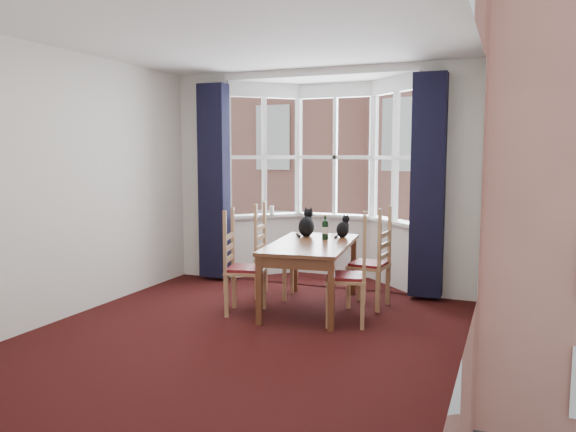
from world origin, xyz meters
The scene contains 21 objects.
floor centered at (0.00, 0.00, 0.00)m, with size 4.50×4.50×0.00m, color black.
ceiling centered at (0.00, 0.00, 2.80)m, with size 4.50×4.50×0.00m, color white.
wall_left centered at (-2.00, 0.00, 1.40)m, with size 4.50×4.50×0.00m, color silver.
wall_right centered at (2.00, 0.00, 1.40)m, with size 4.50×4.50×0.00m, color silver.
wall_near centered at (0.00, -2.25, 1.40)m, with size 4.00×4.00×0.00m, color silver.
wall_back_pier_left centered at (-1.65, 2.25, 1.40)m, with size 0.70×0.12×2.80m, color silver.
wall_back_pier_right centered at (1.65, 2.25, 1.40)m, with size 0.70×0.12×2.80m, color silver.
bay_window centered at (0.00, 2.75, 1.40)m, with size 2.76×0.94×2.80m.
curtain_left centered at (-1.42, 2.07, 1.35)m, with size 0.38×0.22×2.60m, color black.
curtain_right centered at (1.42, 2.07, 1.35)m, with size 0.38×0.22×2.60m, color black.
dining_table centered at (0.29, 1.20, 0.67)m, with size 1.02×1.65×0.75m.
chair_left_near centered at (-0.39, 0.73, 0.47)m, with size 0.49×0.51×0.92m.
chair_left_far centered at (-0.39, 1.51, 0.47)m, with size 0.45×0.47×0.92m.
chair_right_near centered at (0.90, 0.82, 0.47)m, with size 0.49×0.51×0.92m.
chair_right_far centered at (0.96, 1.50, 0.47)m, with size 0.44×0.46×0.92m.
cat_left centered at (0.07, 1.65, 0.88)m, with size 0.20×0.27×0.35m.
cat_right centered at (0.50, 1.72, 0.85)m, with size 0.19×0.23×0.28m.
wine_bottle centered at (0.36, 1.48, 0.87)m, with size 0.07×0.07×0.29m.
candle_tall centered at (-0.80, 2.60, 0.93)m, with size 0.06×0.06×0.12m, color white.
street centered at (0.00, 32.25, -6.00)m, with size 80.00×80.00×0.00m, color #333335.
tenement_building centered at (0.00, 14.01, 1.60)m, with size 18.40×7.80×15.20m.
Camera 1 is at (2.35, -4.60, 1.74)m, focal length 35.00 mm.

